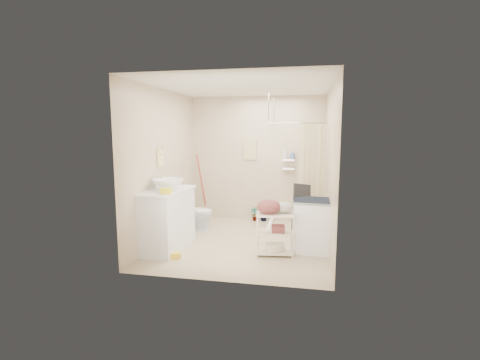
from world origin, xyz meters
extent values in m
plane|color=#C7B795|center=(0.00, 0.00, 0.00)|extent=(3.20, 3.20, 0.00)
cube|color=silver|center=(0.00, 0.00, 2.60)|extent=(2.80, 3.20, 0.04)
cube|color=beige|center=(0.00, 1.60, 1.30)|extent=(2.80, 0.04, 2.60)
cube|color=beige|center=(0.00, -1.60, 1.30)|extent=(2.80, 0.04, 2.60)
cube|color=beige|center=(-1.40, 0.00, 1.30)|extent=(0.04, 3.20, 2.60)
cube|color=beige|center=(1.40, 0.00, 1.30)|extent=(0.04, 3.20, 2.60)
cube|color=silver|center=(-1.16, -0.55, 0.48)|extent=(0.69, 1.14, 0.97)
imported|color=white|center=(-1.11, -0.54, 1.05)|extent=(0.60, 0.60, 0.17)
cube|color=yellow|center=(-1.00, -0.89, 1.01)|extent=(0.17, 0.14, 0.09)
cube|color=yellow|center=(-0.86, -0.94, 0.06)|extent=(0.29, 0.26, 0.13)
imported|color=white|center=(-1.04, 0.61, 0.34)|extent=(0.68, 0.41, 0.67)
imported|color=brown|center=(-0.03, 1.44, 0.15)|extent=(0.16, 0.11, 0.29)
imported|color=brown|center=(0.18, 1.46, 0.18)|extent=(0.26, 0.24, 0.37)
cube|color=beige|center=(-0.15, 1.58, 1.50)|extent=(0.28, 0.03, 0.42)
imported|color=silver|center=(0.60, 1.51, 1.43)|extent=(0.11, 0.11, 0.22)
imported|color=#435F9D|center=(0.75, 1.50, 1.40)|extent=(0.10, 0.10, 0.17)
cube|color=white|center=(1.14, -0.17, 0.41)|extent=(0.59, 0.60, 0.82)
camera|label=1|loc=(1.03, -5.65, 1.89)|focal=26.00mm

